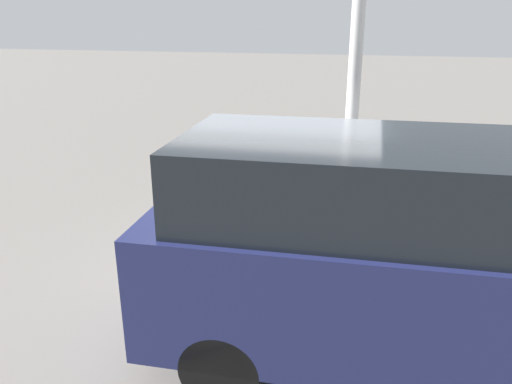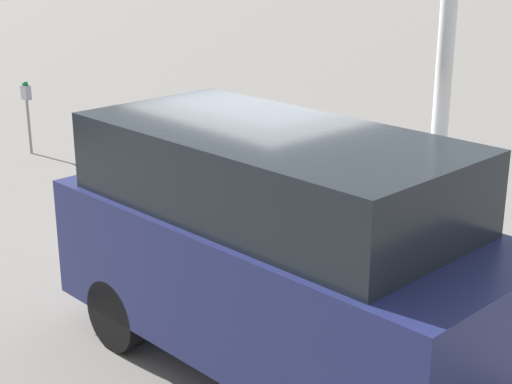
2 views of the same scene
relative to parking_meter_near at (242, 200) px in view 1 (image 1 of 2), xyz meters
name	(u,v)px [view 1 (image 1 of 2)]	position (x,y,z in m)	size (l,w,h in m)	color
ground_plane	(270,285)	(0.51, -0.52, -0.97)	(80.00, 80.00, 0.00)	slate
parking_meter_near	(242,200)	(0.00, 0.00, 0.00)	(0.20, 0.12, 1.31)	gray
lamp_post	(352,117)	(1.35, 1.40, 0.93)	(0.44, 0.44, 5.18)	beige
parked_van	(382,251)	(1.83, -1.76, 0.29)	(4.56, 2.06, 2.33)	navy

